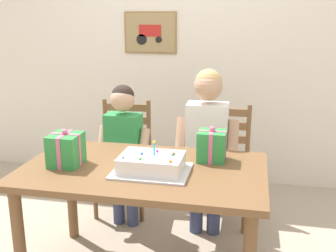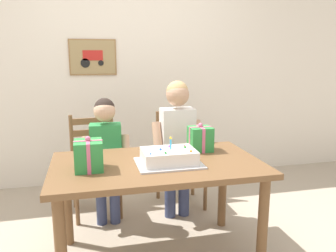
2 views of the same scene
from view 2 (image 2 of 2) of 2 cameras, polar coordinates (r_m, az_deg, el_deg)
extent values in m
cube|color=silver|center=(3.97, -7.00, 9.31)|extent=(6.40, 0.08, 2.60)
cube|color=olive|center=(3.89, -12.53, 11.23)|extent=(0.51, 0.02, 0.39)
cube|color=#9E8456|center=(3.88, -12.52, 11.23)|extent=(0.48, 0.01, 0.36)
cube|color=red|center=(3.87, -12.53, 11.52)|extent=(0.22, 0.01, 0.11)
cylinder|color=black|center=(3.87, -13.74, 10.24)|extent=(0.10, 0.01, 0.10)
cylinder|color=black|center=(3.88, -11.22, 10.35)|extent=(0.06, 0.01, 0.06)
cube|color=brown|center=(2.39, -1.82, -6.54)|extent=(1.45, 0.85, 0.04)
cylinder|color=brown|center=(2.19, -17.54, -19.52)|extent=(0.07, 0.07, 0.69)
cylinder|color=brown|center=(2.44, 15.63, -15.91)|extent=(0.07, 0.07, 0.69)
cylinder|color=brown|center=(2.80, -16.61, -12.22)|extent=(0.07, 0.07, 0.69)
cylinder|color=brown|center=(3.01, 9.15, -10.19)|extent=(0.07, 0.07, 0.69)
cube|color=silver|center=(2.34, 0.13, -6.26)|extent=(0.44, 0.34, 0.01)
cube|color=white|center=(2.32, 0.13, -5.07)|extent=(0.36, 0.26, 0.09)
cylinder|color=#33ADE5|center=(2.31, 0.46, -3.11)|extent=(0.01, 0.01, 0.07)
sphere|color=yellow|center=(2.30, 0.46, -2.02)|extent=(0.02, 0.02, 0.02)
sphere|color=blue|center=(2.29, -1.28, -3.94)|extent=(0.02, 0.02, 0.02)
sphere|color=green|center=(2.21, -0.41, -4.52)|extent=(0.02, 0.02, 0.02)
sphere|color=red|center=(2.37, 2.81, -3.43)|extent=(0.02, 0.02, 0.02)
sphere|color=blue|center=(2.20, -2.93, -4.67)|extent=(0.01, 0.01, 0.01)
sphere|color=green|center=(2.35, 2.87, -3.55)|extent=(0.02, 0.02, 0.02)
sphere|color=purple|center=(2.37, 0.25, -3.44)|extent=(0.02, 0.02, 0.02)
sphere|color=orange|center=(2.26, 3.88, -4.24)|extent=(0.02, 0.02, 0.02)
cube|color=#2D8E42|center=(2.65, 5.44, -2.17)|extent=(0.17, 0.16, 0.19)
cube|color=#DB668E|center=(2.65, 5.44, -2.17)|extent=(0.18, 0.02, 0.19)
cube|color=#DB668E|center=(2.65, 5.44, -2.17)|extent=(0.02, 0.17, 0.19)
sphere|color=#DB668E|center=(2.62, 5.49, 0.13)|extent=(0.04, 0.04, 0.04)
cube|color=#2D8E42|center=(2.26, -13.21, -4.84)|extent=(0.18, 0.19, 0.19)
cube|color=#DB668E|center=(2.26, -13.21, -4.84)|extent=(0.18, 0.02, 0.20)
cube|color=#DB668E|center=(2.26, -13.21, -4.84)|extent=(0.02, 0.20, 0.20)
sphere|color=#DB668E|center=(2.23, -13.35, -2.10)|extent=(0.04, 0.04, 0.04)
cube|color=brown|center=(3.23, -12.11, -6.81)|extent=(0.45, 0.45, 0.04)
cylinder|color=brown|center=(3.16, -8.03, -11.64)|extent=(0.04, 0.04, 0.43)
cylinder|color=brown|center=(3.12, -15.06, -12.24)|extent=(0.04, 0.04, 0.43)
cylinder|color=brown|center=(3.51, -9.18, -9.25)|extent=(0.04, 0.04, 0.43)
cylinder|color=brown|center=(3.47, -15.46, -9.75)|extent=(0.04, 0.04, 0.43)
cylinder|color=brown|center=(3.37, -9.44, -1.60)|extent=(0.04, 0.04, 0.45)
cylinder|color=brown|center=(3.33, -15.91, -2.04)|extent=(0.04, 0.04, 0.45)
cube|color=brown|center=(3.36, -12.61, -2.94)|extent=(0.36, 0.05, 0.06)
cube|color=brown|center=(3.33, -12.69, -1.07)|extent=(0.36, 0.05, 0.06)
cube|color=brown|center=(3.31, -12.78, 0.83)|extent=(0.36, 0.05, 0.06)
cube|color=brown|center=(3.34, 2.19, -5.90)|extent=(0.42, 0.42, 0.04)
cylinder|color=brown|center=(3.31, 6.30, -10.48)|extent=(0.04, 0.04, 0.43)
cylinder|color=brown|center=(3.21, -0.21, -11.17)|extent=(0.04, 0.04, 0.43)
cylinder|color=brown|center=(3.64, 4.21, -8.31)|extent=(0.04, 0.04, 0.43)
cylinder|color=brown|center=(3.55, -1.69, -8.84)|extent=(0.04, 0.04, 0.43)
cylinder|color=brown|center=(3.51, 4.33, -0.93)|extent=(0.04, 0.04, 0.45)
cylinder|color=brown|center=(3.41, -1.74, -1.27)|extent=(0.04, 0.04, 0.45)
cube|color=brown|center=(3.47, 1.33, -2.19)|extent=(0.36, 0.03, 0.06)
cube|color=brown|center=(3.44, 1.34, -0.37)|extent=(0.36, 0.03, 0.06)
cube|color=brown|center=(3.42, 1.35, 1.47)|extent=(0.36, 0.03, 0.06)
cylinder|color=#38426B|center=(3.20, 2.69, -10.85)|extent=(0.10, 0.10, 0.47)
cylinder|color=#38426B|center=(3.16, 0.37, -11.09)|extent=(0.10, 0.10, 0.47)
cube|color=white|center=(3.02, 1.59, -2.10)|extent=(0.29, 0.18, 0.54)
cylinder|color=tan|center=(3.04, 5.13, -2.37)|extent=(0.08, 0.22, 0.36)
cylinder|color=tan|center=(2.95, -1.70, -2.81)|extent=(0.08, 0.22, 0.36)
sphere|color=tan|center=(2.95, 1.63, 5.29)|extent=(0.20, 0.20, 0.20)
sphere|color=tan|center=(2.96, 1.58, 5.80)|extent=(0.19, 0.19, 0.19)
cylinder|color=#38426B|center=(3.10, -8.95, -12.26)|extent=(0.09, 0.09, 0.42)
cylinder|color=#38426B|center=(3.10, -11.16, -12.33)|extent=(0.09, 0.09, 0.42)
cube|color=#2D934C|center=(2.94, -10.37, -4.26)|extent=(0.27, 0.18, 0.48)
cylinder|color=tan|center=(2.92, -7.11, -4.62)|extent=(0.08, 0.20, 0.32)
cylinder|color=tan|center=(2.93, -13.61, -4.83)|extent=(0.08, 0.20, 0.32)
sphere|color=tan|center=(2.87, -10.63, 2.49)|extent=(0.18, 0.18, 0.18)
sphere|color=#2D231E|center=(2.88, -10.64, 2.96)|extent=(0.17, 0.17, 0.17)
camera|label=1|loc=(1.08, 77.42, 10.85)|focal=43.66mm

